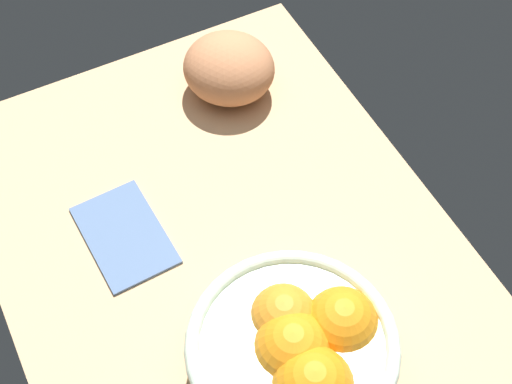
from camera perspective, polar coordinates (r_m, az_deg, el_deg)
The scene contains 4 objects.
ground_plane at distance 97.72cm, azimuth -2.24°, elevation -4.49°, with size 73.40×55.18×3.00cm, color tan.
fruit_bowl at distance 83.44cm, azimuth 3.13°, elevation -11.80°, with size 22.74×22.74×11.27cm.
bread_loaf at distance 109.07cm, azimuth -2.03°, elevation 9.20°, with size 13.03×12.05×9.11cm, color #C37C51.
napkin_folded at distance 98.16cm, azimuth -9.78°, elevation -3.12°, with size 14.35×9.28×0.90cm, color slate.
Camera 1 is at (-46.01, 19.33, 82.51)cm, focal length 53.67 mm.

